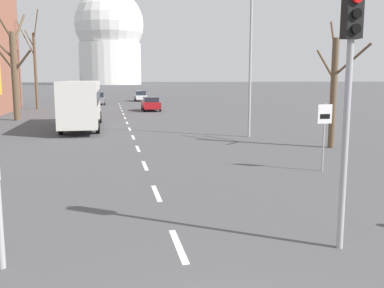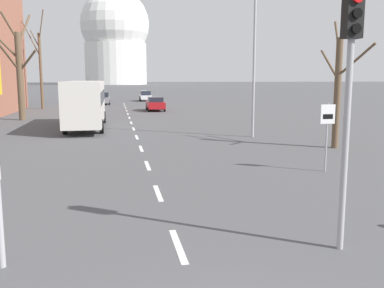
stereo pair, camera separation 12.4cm
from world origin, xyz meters
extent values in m
cube|color=silver|center=(0.00, 4.66, 0.00)|extent=(0.16, 2.00, 0.01)
cube|color=silver|center=(0.00, 9.16, 0.00)|extent=(0.16, 2.00, 0.01)
cube|color=silver|center=(0.00, 13.66, 0.00)|extent=(0.16, 2.00, 0.01)
cube|color=silver|center=(0.00, 18.16, 0.00)|extent=(0.16, 2.00, 0.01)
cube|color=silver|center=(0.00, 22.66, 0.00)|extent=(0.16, 2.00, 0.01)
cube|color=silver|center=(0.00, 27.16, 0.00)|extent=(0.16, 2.00, 0.01)
cube|color=silver|center=(0.00, 31.66, 0.00)|extent=(0.16, 2.00, 0.01)
cube|color=silver|center=(0.00, 36.16, 0.00)|extent=(0.16, 2.00, 0.01)
cube|color=silver|center=(0.00, 40.66, 0.00)|extent=(0.16, 2.00, 0.01)
cube|color=silver|center=(0.00, 45.16, 0.00)|extent=(0.16, 2.00, 0.01)
cube|color=silver|center=(0.00, 49.66, 0.00)|extent=(0.16, 2.00, 0.01)
cube|color=silver|center=(0.00, 54.16, 0.00)|extent=(0.16, 2.00, 0.01)
cube|color=silver|center=(0.00, 58.66, 0.00)|extent=(0.16, 2.00, 0.01)
cylinder|color=#9E9EA3|center=(3.48, 3.88, 2.78)|extent=(0.14, 0.14, 5.57)
cube|color=black|center=(3.48, 3.88, 4.99)|extent=(0.36, 0.28, 0.96)
cylinder|color=black|center=(3.48, 3.71, 4.99)|extent=(0.20, 0.06, 0.20)
cylinder|color=black|center=(3.48, 3.71, 4.69)|extent=(0.20, 0.06, 0.20)
cylinder|color=#9E9EA3|center=(6.94, 11.24, 1.37)|extent=(0.07, 0.07, 2.74)
cube|color=white|center=(6.94, 11.22, 2.31)|extent=(0.60, 0.03, 0.76)
cube|color=black|center=(6.94, 11.20, 2.21)|extent=(0.42, 0.01, 0.19)
cylinder|color=#9E9EA3|center=(7.27, 21.49, 4.84)|extent=(0.16, 0.16, 9.68)
cube|color=slate|center=(-2.92, 57.68, 0.68)|extent=(1.79, 4.25, 0.75)
cube|color=#1E232D|center=(-2.92, 57.46, 1.40)|extent=(1.52, 2.04, 0.68)
cylinder|color=black|center=(-3.76, 59.00, 0.31)|extent=(0.18, 0.61, 0.61)
cylinder|color=black|center=(-2.07, 59.00, 0.31)|extent=(0.18, 0.61, 0.61)
cylinder|color=black|center=(-3.76, 56.36, 0.31)|extent=(0.18, 0.61, 0.61)
cylinder|color=black|center=(-2.07, 56.36, 0.31)|extent=(0.18, 0.61, 0.61)
cube|color=silver|center=(3.64, 65.71, 0.66)|extent=(1.78, 4.34, 0.62)
cube|color=#1E232D|center=(3.64, 65.49, 1.31)|extent=(1.51, 2.09, 0.68)
cylinder|color=black|center=(2.79, 67.05, 0.35)|extent=(0.18, 0.71, 0.71)
cylinder|color=black|center=(4.48, 67.05, 0.35)|extent=(0.18, 0.71, 0.71)
cylinder|color=black|center=(2.79, 64.36, 0.35)|extent=(0.18, 0.71, 0.71)
cylinder|color=black|center=(4.48, 64.36, 0.35)|extent=(0.18, 0.71, 0.71)
cube|color=maroon|center=(3.25, 44.51, 0.68)|extent=(1.89, 4.35, 0.73)
cube|color=#1E232D|center=(3.25, 44.30, 1.31)|extent=(1.61, 2.09, 0.53)
cylinder|color=black|center=(2.35, 45.86, 0.32)|extent=(0.18, 0.63, 0.63)
cylinder|color=black|center=(4.14, 45.86, 0.32)|extent=(0.18, 0.63, 0.63)
cylinder|color=black|center=(2.35, 43.17, 0.32)|extent=(0.18, 0.63, 0.63)
cylinder|color=black|center=(4.14, 43.17, 0.32)|extent=(0.18, 0.63, 0.63)
cube|color=beige|center=(-3.43, 28.22, 1.98)|extent=(2.50, 10.80, 3.00)
cube|color=black|center=(-3.43, 28.22, 2.35)|extent=(2.52, 10.26, 0.90)
cylinder|color=black|center=(-4.63, 32.00, 0.48)|extent=(0.26, 0.96, 0.96)
cylinder|color=black|center=(-2.23, 32.00, 0.48)|extent=(0.26, 0.96, 0.96)
cylinder|color=black|center=(-4.63, 24.98, 0.48)|extent=(0.26, 0.96, 0.96)
cylinder|color=black|center=(-2.23, 24.98, 0.48)|extent=(0.26, 0.96, 0.96)
cylinder|color=brown|center=(-9.45, 35.70, 3.82)|extent=(0.56, 0.56, 7.65)
cylinder|color=brown|center=(-10.13, 34.57, 5.64)|extent=(1.32, 2.49, 2.46)
cylinder|color=brown|center=(-9.07, 36.80, 7.97)|extent=(0.85, 2.37, 2.93)
cylinder|color=brown|center=(-9.99, 35.33, 8.10)|extent=(1.24, 0.95, 2.37)
cylinder|color=brown|center=(-8.64, 35.27, 5.20)|extent=(1.74, 1.13, 1.92)
cylinder|color=brown|center=(10.26, 16.59, 2.89)|extent=(0.35, 0.35, 5.78)
cylinder|color=brown|center=(10.26, 17.58, 4.43)|extent=(0.13, 2.07, 1.71)
cylinder|color=brown|center=(10.44, 17.20, 5.79)|extent=(0.46, 1.33, 1.95)
cylinder|color=brown|center=(10.68, 15.59, 4.65)|extent=(0.74, 2.13, 1.57)
cylinder|color=brown|center=(-9.93, 49.96, 4.49)|extent=(0.33, 0.33, 8.98)
cylinder|color=brown|center=(-9.52, 49.30, 9.86)|extent=(0.91, 1.44, 3.33)
cylinder|color=brown|center=(-10.94, 50.34, 8.38)|extent=(2.11, 0.90, 4.23)
cylinder|color=brown|center=(-10.56, 50.63, 8.39)|extent=(1.25, 1.50, 2.16)
cylinder|color=silver|center=(0.00, 251.25, 11.71)|extent=(35.13, 35.13, 23.42)
sphere|color=silver|center=(0.00, 251.25, 34.16)|extent=(39.03, 39.03, 39.03)
camera|label=1|loc=(-1.43, -4.32, 3.71)|focal=40.00mm
camera|label=2|loc=(-1.31, -4.35, 3.71)|focal=40.00mm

